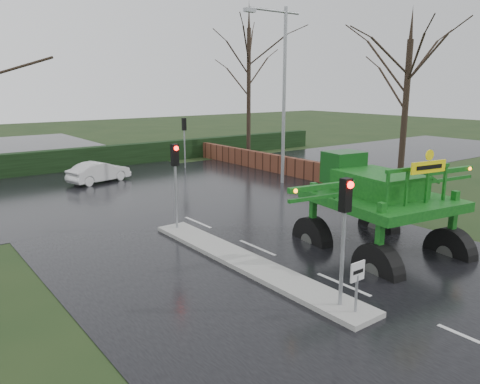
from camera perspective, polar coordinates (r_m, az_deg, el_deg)
ground at (r=14.37m, az=12.45°, el=-11.01°), size 140.00×140.00×0.00m
road_main at (r=21.76m, az=-7.96°, el=-2.53°), size 14.00×80.00×0.02m
road_cross at (r=27.01m, az=-14.24°, el=0.22°), size 80.00×12.00×0.02m
median_island at (r=15.49m, az=0.71°, el=-8.56°), size 1.20×10.00×0.16m
hedge_row at (r=34.29m, az=-19.61°, el=3.77°), size 44.00×0.90×1.50m
brick_wall at (r=32.36m, az=3.05°, el=3.73°), size 0.40×20.00×1.20m
keep_left_sign at (r=12.15m, az=14.09°, el=-10.22°), size 0.50×0.07×1.35m
traffic_signal_near at (r=11.95m, az=12.66°, el=-2.76°), size 0.26×0.33×3.52m
traffic_signal_mid at (r=18.44m, az=-7.90°, el=2.91°), size 0.26×0.33×3.52m
traffic_signal_far at (r=33.05m, az=-6.82°, el=7.33°), size 0.26×0.33×3.52m
street_light_right at (r=27.42m, az=4.95°, el=13.36°), size 3.85×0.30×10.00m
tree_right_near at (r=26.00m, az=19.60°, el=10.95°), size 5.60×5.60×9.64m
tree_right_far at (r=37.41m, az=1.08°, el=14.05°), size 7.00×7.00×12.05m
crop_sprayer at (r=15.03m, az=16.34°, el=-1.14°), size 8.40×5.80×4.73m
white_sedan at (r=29.54m, az=-16.73°, el=1.13°), size 4.02×2.27×1.25m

